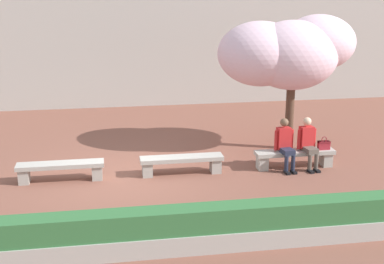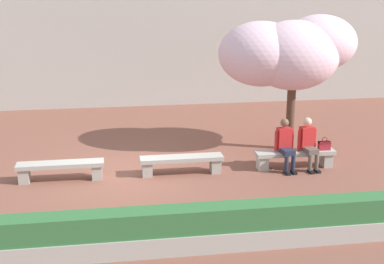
{
  "view_description": "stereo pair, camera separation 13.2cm",
  "coord_description": "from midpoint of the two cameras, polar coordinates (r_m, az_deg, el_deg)",
  "views": [
    {
      "loc": [
        -0.33,
        -12.2,
        4.6
      ],
      "look_at": [
        1.73,
        0.2,
        1.0
      ],
      "focal_mm": 50.0,
      "sensor_mm": 36.0,
      "label": 1
    },
    {
      "loc": [
        -0.2,
        -12.22,
        4.6
      ],
      "look_at": [
        1.73,
        0.2,
        1.0
      ],
      "focal_mm": 50.0,
      "sensor_mm": 36.0,
      "label": 2
    }
  ],
  "objects": [
    {
      "name": "cherry_tree_main",
      "position": [
        14.88,
        10.38,
        8.39
      ],
      "size": [
        3.82,
        2.57,
        3.69
      ],
      "color": "#513828",
      "rests_on": "ground"
    },
    {
      "name": "handbag",
      "position": [
        13.89,
        14.19,
        -1.34
      ],
      "size": [
        0.3,
        0.15,
        0.34
      ],
      "color": "#A3232D",
      "rests_on": "stone_bench_near_east"
    },
    {
      "name": "planter_hedge_foreground",
      "position": [
        9.41,
        -6.4,
        -10.73
      ],
      "size": [
        12.84,
        0.5,
        0.8
      ],
      "color": "#ADA89E",
      "rests_on": "ground"
    },
    {
      "name": "stone_bench_near_east",
      "position": [
        13.73,
        11.19,
        -2.54
      ],
      "size": [
        2.03,
        0.43,
        0.45
      ],
      "color": "#ADA89E",
      "rests_on": "ground"
    },
    {
      "name": "stone_bench_center",
      "position": [
        13.05,
        -0.83,
        -3.21
      ],
      "size": [
        2.03,
        0.43,
        0.45
      ],
      "color": "#ADA89E",
      "rests_on": "ground"
    },
    {
      "name": "person_seated_left",
      "position": [
        13.47,
        10.2,
        -1.11
      ],
      "size": [
        0.51,
        0.71,
        1.29
      ],
      "color": "black",
      "rests_on": "ground"
    },
    {
      "name": "person_seated_right",
      "position": [
        13.68,
        12.57,
        -0.99
      ],
      "size": [
        0.51,
        0.72,
        1.29
      ],
      "color": "black",
      "rests_on": "ground"
    },
    {
      "name": "stone_bench_near_west",
      "position": [
        13.0,
        -13.56,
        -3.76
      ],
      "size": [
        2.03,
        0.43,
        0.45
      ],
      "color": "#ADA89E",
      "rests_on": "ground"
    },
    {
      "name": "ground_plane",
      "position": [
        13.05,
        -7.13,
        -4.79
      ],
      "size": [
        100.0,
        100.0,
        0.0
      ],
      "primitive_type": "plane",
      "color": "brown"
    }
  ]
}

